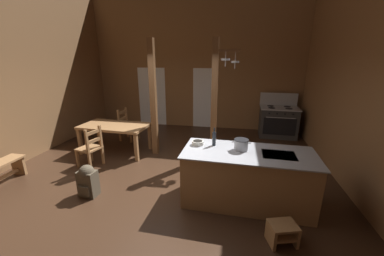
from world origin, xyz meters
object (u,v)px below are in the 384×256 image
kitchen_island (247,177)px  backpack (88,180)px  ladderback_chair_near_window (91,148)px  mixing_bowl_on_counter (198,143)px  step_stool (282,232)px  stockpot_on_counter (241,145)px  bottle_tall_on_counter (214,138)px  stove_range (278,121)px  dining_table (115,128)px  ladderback_chair_by_post (127,125)px

kitchen_island → backpack: 2.82m
ladderback_chair_near_window → mixing_bowl_on_counter: (2.54, -0.55, 0.51)m
step_stool → mixing_bowl_on_counter: mixing_bowl_on_counter is taller
backpack → stockpot_on_counter: size_ratio=1.91×
mixing_bowl_on_counter → bottle_tall_on_counter: bottle_tall_on_counter is taller
stove_range → step_stool: 4.67m
step_stool → dining_table: size_ratio=0.24×
step_stool → bottle_tall_on_counter: bearing=134.4°
mixing_bowl_on_counter → ladderback_chair_by_post: bearing=137.0°
dining_table → backpack: (0.51, -1.97, -0.34)m
ladderback_chair_near_window → bottle_tall_on_counter: 2.94m
backpack → bottle_tall_on_counter: (2.20, 0.54, 0.74)m
ladderback_chair_near_window → mixing_bowl_on_counter: 2.65m
ladderback_chair_near_window → ladderback_chair_by_post: same height
ladderback_chair_near_window → bottle_tall_on_counter: bottle_tall_on_counter is taller
backpack → bottle_tall_on_counter: size_ratio=1.84×
backpack → stockpot_on_counter: stockpot_on_counter is taller
stove_range → bottle_tall_on_counter: bearing=-115.3°
step_stool → kitchen_island: bearing=117.5°
backpack → kitchen_island: bearing=7.2°
stove_range → mixing_bowl_on_counter: size_ratio=6.39×
dining_table → bottle_tall_on_counter: bottle_tall_on_counter is taller
kitchen_island → bottle_tall_on_counter: size_ratio=6.76×
step_stool → dining_table: 4.54m
step_stool → backpack: backpack is taller
dining_table → mixing_bowl_on_counter: mixing_bowl_on_counter is taller
ladderback_chair_by_post → backpack: size_ratio=1.59×
step_stool → ladderback_chair_near_window: ladderback_chair_near_window is taller
dining_table → stockpot_on_counter: stockpot_on_counter is taller
stove_range → mixing_bowl_on_counter: bearing=-118.8°
backpack → mixing_bowl_on_counter: mixing_bowl_on_counter is taller
bottle_tall_on_counter → dining_table: bearing=152.2°
kitchen_island → ladderback_chair_by_post: ladderback_chair_by_post is taller
ladderback_chair_by_post → bottle_tall_on_counter: bearing=-39.7°
ladderback_chair_near_window → bottle_tall_on_counter: bearing=-10.6°
mixing_bowl_on_counter → bottle_tall_on_counter: (0.28, 0.02, 0.09)m
kitchen_island → dining_table: 3.68m
ladderback_chair_by_post → bottle_tall_on_counter: size_ratio=2.94×
stove_range → stockpot_on_counter: (-1.21, -3.67, 0.54)m
dining_table → ladderback_chair_near_window: size_ratio=1.84×
kitchen_island → stove_range: stove_range is taller
mixing_bowl_on_counter → bottle_tall_on_counter: bearing=4.8°
step_stool → mixing_bowl_on_counter: bearing=141.8°
bottle_tall_on_counter → ladderback_chair_by_post: bearing=140.3°
kitchen_island → step_stool: bearing=-62.5°
ladderback_chair_by_post → stockpot_on_counter: stockpot_on_counter is taller
ladderback_chair_by_post → stockpot_on_counter: bearing=-36.8°
stove_range → stockpot_on_counter: bearing=-108.3°
kitchen_island → dining_table: (-3.30, 1.62, 0.19)m
ladderback_chair_by_post → step_stool: bearing=-41.4°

